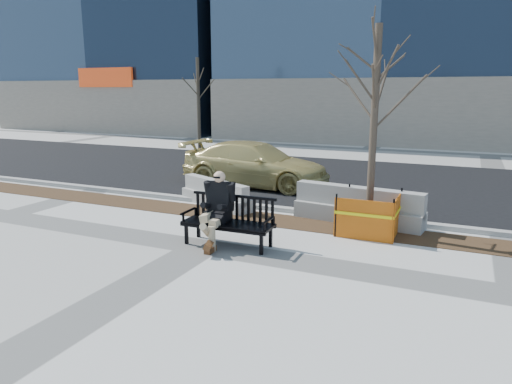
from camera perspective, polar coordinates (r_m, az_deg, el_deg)
ground at (r=10.34m, az=-6.50°, el=-6.64°), size 120.00×120.00×0.00m
mulch_strip at (r=12.54m, az=-0.43°, el=-3.11°), size 40.00×1.20×0.02m
asphalt_street at (r=18.22m, az=7.73°, el=1.69°), size 60.00×10.40×0.01m
curb at (r=13.37m, az=1.27°, el=-1.89°), size 60.00×0.25×0.12m
bench at (r=10.39m, az=-3.39°, el=-6.48°), size 2.08×0.79×1.09m
seated_man at (r=10.56m, az=-4.62°, el=-6.20°), size 0.73×1.19×1.64m
tree_fence at (r=11.58m, az=13.46°, el=-4.81°), size 2.04×2.04×5.11m
sedan at (r=16.67m, az=-0.07°, el=0.79°), size 5.38×2.34×1.54m
jersey_barrier_left at (r=13.84m, az=-4.92°, el=-1.68°), size 2.72×1.62×0.78m
jersey_barrier_right at (r=12.34m, az=12.18°, el=-3.67°), size 3.37×1.07×0.95m
far_tree_left at (r=26.38m, az=-6.86°, el=5.02°), size 2.33×2.33×5.42m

